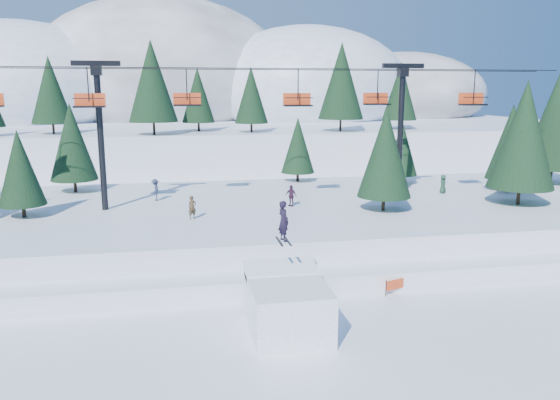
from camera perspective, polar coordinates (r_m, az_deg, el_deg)
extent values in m
plane|color=white|center=(24.36, -0.63, -15.04)|extent=(160.00, 160.00, 0.00)
cube|color=white|center=(40.80, -5.03, -2.21)|extent=(70.00, 22.00, 2.50)
cube|color=white|center=(31.45, -3.19, -7.70)|extent=(70.00, 6.00, 1.10)
cube|color=white|center=(89.89, -8.23, 6.35)|extent=(110.00, 60.00, 6.00)
ellipsoid|color=white|center=(96.56, -25.63, 10.72)|extent=(36.00, 32.40, 19.80)
ellipsoid|color=#605B59|center=(99.52, -12.20, 12.61)|extent=(44.00, 39.60, 26.40)
ellipsoid|color=white|center=(94.02, 2.83, 11.81)|extent=(34.00, 30.60, 19.72)
ellipsoid|color=#605B59|center=(106.04, 12.81, 10.81)|extent=(30.00, 27.00, 15.00)
cylinder|color=black|center=(61.59, -13.02, 7.32)|extent=(0.26, 0.26, 1.42)
cone|color=#1A3A1D|center=(61.45, -13.24, 12.02)|extent=(5.26, 5.26, 8.70)
cylinder|color=black|center=(63.79, -3.00, 7.56)|extent=(0.26, 0.26, 1.04)
cone|color=#1A3A1D|center=(63.64, -3.03, 10.90)|extent=(3.87, 3.87, 6.40)
cylinder|color=black|center=(65.78, 6.33, 7.80)|extent=(0.26, 0.26, 1.44)
cone|color=#1A3A1D|center=(65.65, 6.43, 12.27)|extent=(5.34, 5.34, 8.82)
cylinder|color=black|center=(66.14, -22.59, 6.91)|extent=(0.26, 0.26, 1.19)
cone|color=#1A3A1D|center=(66.00, -22.88, 10.58)|extent=(4.42, 4.42, 7.31)
cylinder|color=black|center=(70.31, 12.31, 7.72)|extent=(0.26, 0.26, 1.14)
cone|color=#1A3A1D|center=(70.18, 12.46, 11.05)|extent=(4.25, 4.25, 7.03)
cylinder|color=black|center=(65.96, -8.49, 7.58)|extent=(0.26, 0.26, 1.04)
cone|color=#1A3A1D|center=(65.82, -8.58, 10.79)|extent=(3.85, 3.85, 6.37)
cube|color=white|center=(25.13, 0.83, -11.26)|extent=(3.44, 4.25, 2.33)
cube|color=white|center=(26.37, 0.05, -7.33)|extent=(3.44, 1.49, 0.83)
imported|color=black|center=(25.48, 0.37, -2.21)|extent=(0.66, 0.81, 1.93)
cube|color=black|center=(25.70, -0.08, -4.35)|extent=(0.11, 1.65, 0.03)
cube|color=black|center=(25.77, 0.80, -4.30)|extent=(0.11, 1.65, 0.03)
cylinder|color=black|center=(39.95, -18.22, 6.07)|extent=(0.44, 0.44, 10.00)
cube|color=black|center=(39.85, -18.69, 13.38)|extent=(3.20, 0.35, 0.35)
cube|color=black|center=(39.83, -18.64, 12.73)|extent=(0.70, 0.70, 0.70)
cylinder|color=black|center=(43.01, 12.44, 6.72)|extent=(0.44, 0.44, 10.00)
cube|color=black|center=(42.91, 12.74, 13.52)|extent=(3.20, 0.35, 0.35)
cube|color=black|center=(42.89, 12.72, 12.92)|extent=(0.70, 0.70, 0.70)
cylinder|color=black|center=(38.72, -2.11, 13.59)|extent=(46.00, 0.06, 0.06)
cylinder|color=black|center=(41.09, -2.62, 13.46)|extent=(46.00, 0.06, 0.06)
cylinder|color=black|center=(38.68, -19.43, 11.33)|extent=(0.08, 0.08, 2.20)
cube|color=black|center=(38.70, -19.28, 9.19)|extent=(2.00, 0.75, 0.12)
cube|color=#D94219|center=(39.06, -19.25, 9.87)|extent=(2.00, 0.10, 0.85)
cylinder|color=black|center=(38.34, -19.41, 9.99)|extent=(2.00, 0.06, 0.06)
cylinder|color=black|center=(40.67, -9.73, 11.78)|extent=(0.08, 0.08, 2.20)
cube|color=black|center=(40.69, -9.66, 9.74)|extent=(2.00, 0.75, 0.12)
cube|color=#D94219|center=(41.06, -9.69, 10.38)|extent=(2.00, 0.10, 0.85)
cylinder|color=black|center=(40.32, -9.68, 10.51)|extent=(2.00, 0.06, 0.06)
cylinder|color=black|center=(39.19, 1.90, 11.95)|extent=(0.08, 0.08, 2.20)
cube|color=black|center=(39.21, 1.89, 9.83)|extent=(2.00, 0.75, 0.12)
cube|color=#D94219|center=(39.57, 1.77, 10.50)|extent=(2.00, 0.10, 0.85)
cylinder|color=black|center=(38.85, 2.01, 10.63)|extent=(2.00, 0.06, 0.06)
cylinder|color=black|center=(43.44, 10.18, 11.74)|extent=(0.08, 0.08, 2.20)
cube|color=black|center=(43.45, 10.11, 9.83)|extent=(2.00, 0.75, 0.12)
cube|color=#D94219|center=(43.80, 9.95, 10.43)|extent=(2.00, 0.10, 0.85)
cylinder|color=black|center=(43.11, 10.30, 10.54)|extent=(2.00, 0.06, 0.06)
cylinder|color=black|center=(44.13, 19.65, 11.26)|extent=(0.08, 0.08, 2.20)
cube|color=black|center=(44.14, 19.52, 9.38)|extent=(2.00, 0.75, 0.12)
cube|color=#D94219|center=(44.46, 19.31, 9.98)|extent=(2.00, 0.10, 0.85)
cylinder|color=black|center=(43.83, 19.80, 10.07)|extent=(2.00, 0.06, 0.06)
cylinder|color=black|center=(44.06, 23.65, 0.39)|extent=(0.26, 0.26, 1.27)
cone|color=#1A3A1D|center=(43.49, 24.13, 6.26)|extent=(4.72, 4.72, 7.80)
cylinder|color=black|center=(49.82, 22.66, 1.50)|extent=(0.26, 0.26, 1.01)
cone|color=#1A3A1D|center=(49.38, 22.98, 5.62)|extent=(3.75, 3.75, 6.20)
cylinder|color=black|center=(55.11, 26.44, 2.28)|extent=(0.26, 0.26, 1.40)
cone|color=#1A3A1D|center=(54.64, 26.92, 7.47)|extent=(5.22, 5.22, 8.63)
cylinder|color=black|center=(50.70, 12.45, 2.16)|extent=(0.26, 0.26, 0.79)
cone|color=#1A3A1D|center=(50.33, 12.59, 5.31)|extent=(2.92, 2.92, 4.83)
cylinder|color=black|center=(48.42, -20.61, 1.40)|extent=(0.26, 0.26, 1.02)
cone|color=#1A3A1D|center=(47.97, -20.92, 5.70)|extent=(3.80, 3.80, 6.29)
cylinder|color=black|center=(50.65, 1.86, 2.44)|extent=(0.26, 0.26, 0.82)
cone|color=#1A3A1D|center=(50.27, 1.88, 5.75)|extent=(3.06, 3.06, 5.07)
cylinder|color=black|center=(40.27, -25.20, -1.04)|extent=(0.26, 0.26, 0.82)
cone|color=#1A3A1D|center=(39.80, -25.55, 3.06)|extent=(3.03, 3.03, 5.01)
cylinder|color=black|center=(39.05, 10.74, -0.35)|extent=(0.26, 0.26, 1.01)
cone|color=#1A3A1D|center=(38.49, 10.94, 4.89)|extent=(3.74, 3.74, 6.18)
imported|color=#2A324C|center=(42.77, -12.90, 1.04)|extent=(0.64, 1.09, 1.68)
imported|color=#43213C|center=(39.71, 1.16, 0.46)|extent=(0.92, 0.92, 1.57)
imported|color=#203F2C|center=(46.65, 16.66, 1.60)|extent=(0.74, 0.87, 1.52)
imported|color=#45351F|center=(36.22, -9.16, -0.78)|extent=(0.67, 0.57, 1.55)
cylinder|color=black|center=(30.03, 11.01, -9.05)|extent=(0.06, 0.06, 0.90)
cylinder|color=black|center=(31.86, 14.85, -8.02)|extent=(0.06, 0.06, 0.90)
cube|color=#D94219|center=(30.89, 13.00, -8.35)|extent=(2.65, 0.97, 0.55)
cylinder|color=black|center=(31.07, 10.93, -8.34)|extent=(0.06, 0.06, 0.90)
cylinder|color=black|center=(32.15, 15.63, -7.88)|extent=(0.06, 0.06, 0.90)
cube|color=#D94219|center=(31.55, 13.33, -7.94)|extent=(2.80, 0.05, 0.55)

